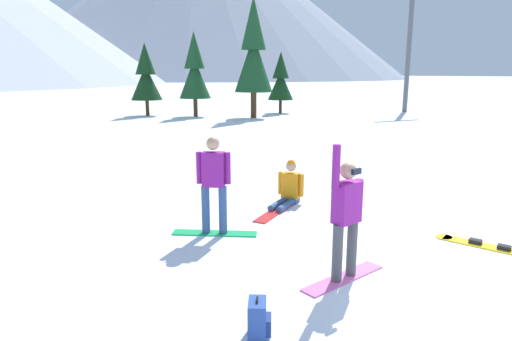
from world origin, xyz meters
The scene contains 11 objects.
ground_plane centered at (0.00, 0.00, 0.00)m, with size 800.00×800.00×0.00m, color white.
snowboarder_foreground centered at (-1.37, 0.64, 0.95)m, with size 1.53×0.62×2.01m.
snowboarder_midground centered at (-2.39, 3.21, 0.97)m, with size 1.50×1.03×1.83m.
snowboarder_background centered at (-0.20, 4.30, 0.35)m, with size 1.64×1.39×1.01m.
loose_snowboard_far_spare centered at (1.62, 0.52, 0.02)m, with size 1.03×1.73×0.09m.
backpack_blue centered at (-3.13, -0.13, 0.21)m, with size 0.36×0.38×0.47m.
pine_tree_short centered at (11.26, 25.37, 2.46)m, with size 1.91×1.91×4.51m.
pine_tree_leaning centered at (4.63, 25.47, 3.11)m, with size 2.15×2.15×5.70m.
pine_tree_broad centered at (1.79, 27.65, 2.73)m, with size 2.16×2.16×5.01m.
pine_tree_tall centered at (7.86, 22.94, 4.25)m, with size 2.52×2.52×7.81m.
ski_lift_tower centered at (20.50, 22.12, 5.28)m, with size 3.56×0.36×9.06m.
Camera 1 is at (-5.15, -4.23, 2.94)m, focal length 31.32 mm.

